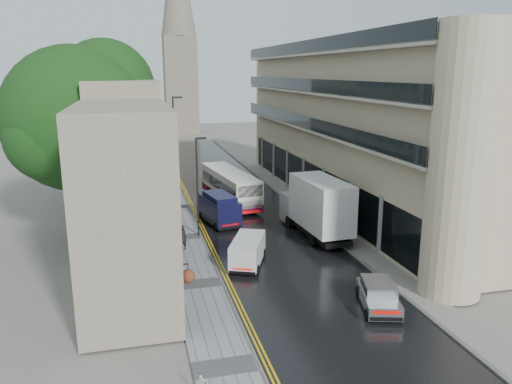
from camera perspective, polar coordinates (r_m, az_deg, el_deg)
name	(u,v)px	position (r m, az deg, el deg)	size (l,w,h in m)	color
road	(239,204)	(44.98, -1.99, -1.40)	(9.00, 85.00, 0.02)	black
left_sidewalk	(173,208)	(44.17, -9.44, -1.80)	(2.70, 85.00, 0.12)	gray
right_sidewalk	(296,200)	(46.35, 4.55, -0.92)	(1.80, 85.00, 0.12)	slate
old_shop_row	(127,138)	(45.36, -14.56, 6.02)	(4.50, 56.00, 12.00)	gray
modern_block	(355,125)	(45.55, 11.23, 7.49)	(8.00, 40.00, 14.00)	#BCA98C
church_spire	(179,25)	(97.82, -8.84, 18.37)	(6.40, 6.40, 40.00)	gray
tree_near	(78,144)	(35.49, -19.63, 5.19)	(10.56, 10.56, 13.89)	black
tree_far	(96,132)	(48.41, -17.83, 6.53)	(9.24, 9.24, 12.46)	black
cream_bus	(229,195)	(42.42, -3.14, -0.33)	(2.38, 10.47, 2.85)	white
white_lorry	(312,215)	(33.91, 6.46, -2.67)	(2.49, 8.31, 4.37)	silver
silver_hatchback	(368,306)	(25.11, 12.72, -12.58)	(1.64, 3.75, 1.41)	#B5B4B9
white_van	(231,259)	(29.77, -2.88, -7.60)	(1.67, 3.89, 1.76)	silver
navy_van	(216,215)	(37.38, -4.65, -2.58)	(1.95, 4.87, 2.48)	black
pedestrian	(182,238)	(33.44, -8.43, -5.18)	(0.62, 0.41, 1.70)	black
lamp_post_near	(197,188)	(35.52, -6.71, 0.49)	(0.79, 0.18, 7.06)	black
lamp_post_far	(174,142)	(51.91, -9.31, 5.68)	(1.02, 0.23, 9.06)	black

